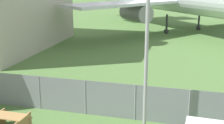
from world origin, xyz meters
TOP-DOWN VIEW (x-y plane):
  - perimeter_fence at (-0.00, 9.91)m, footprint 56.07×0.07m
  - picnic_bench_open_grass at (-2.75, 7.35)m, footprint 1.59×1.41m
  - light_mast at (3.20, 8.76)m, footprint 0.44×0.44m

SIDE VIEW (x-z plane):
  - picnic_bench_open_grass at x=-2.75m, z-range 0.09..0.85m
  - perimeter_fence at x=0.00m, z-range 0.00..1.82m
  - light_mast at x=3.20m, z-range 0.87..8.83m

